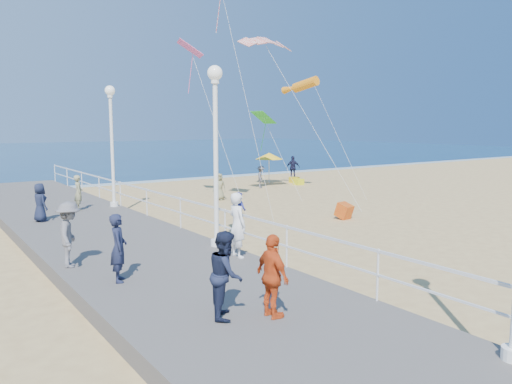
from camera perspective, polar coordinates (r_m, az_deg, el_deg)
ground at (r=18.47m, az=10.00°, el=-5.01°), size 160.00×160.00×0.00m
ocean at (r=78.84m, az=-25.72°, el=3.98°), size 160.00×90.00×0.05m
surf_line at (r=35.80m, az=-13.86°, el=1.04°), size 160.00×1.20×0.04m
boardwalk at (r=14.28m, az=-12.02°, el=-8.00°), size 5.00×44.00×0.40m
railing at (r=15.13m, az=-3.56°, el=-2.88°), size 0.05×42.00×0.55m
lamp_post_mid at (r=14.73m, az=-4.64°, el=6.27°), size 0.44×0.44×5.32m
lamp_post_far at (r=22.94m, az=-16.18°, el=6.47°), size 0.44×0.44×5.32m
woman_holding_toddler at (r=13.67m, az=-2.15°, el=-3.79°), size 0.44×0.66×1.80m
toddler_held at (r=13.80m, az=-1.97°, el=-1.93°), size 0.36×0.46×0.93m
spectator_0 at (r=12.01m, az=-15.44°, el=-6.17°), size 0.56×0.68×1.59m
spectator_2 at (r=13.61m, az=-20.55°, el=-4.56°), size 0.96×1.24×1.69m
spectator_3 at (r=9.47m, az=1.91°, el=-9.60°), size 0.43×0.95×1.60m
spectator_4 at (r=20.42m, az=-23.46°, el=-1.11°), size 0.62×0.80×1.45m
spectator_6 at (r=22.57m, az=-19.62°, el=-0.07°), size 0.46×0.61×1.51m
spectator_7 at (r=9.52m, az=-3.46°, el=-9.35°), size 0.96×1.01×1.65m
beach_walker_a at (r=32.00m, az=0.57°, el=1.74°), size 1.00×1.06×1.44m
beach_walker_b at (r=37.24m, az=4.25°, el=2.79°), size 1.11×0.85×1.75m
beach_walker_c at (r=26.89m, az=-4.21°, el=0.61°), size 0.83×0.83×1.45m
box_kite at (r=21.74m, az=10.03°, el=-2.30°), size 0.66×0.79×0.74m
beach_umbrella at (r=34.35m, az=1.51°, el=4.13°), size 1.90×1.90×2.14m
beach_chair_left at (r=35.15m, az=4.40°, el=1.40°), size 0.55×0.55×0.40m
beach_chair_right at (r=33.92m, az=4.89°, el=1.17°), size 0.55×0.55×0.40m
kite_parafoil at (r=26.65m, az=1.15°, el=16.96°), size 2.98×0.94×0.65m
kite_windsock at (r=29.65m, az=5.69°, el=12.14°), size 1.03×2.83×1.11m
kite_diamond_pink at (r=25.74m, az=-7.55°, el=15.95°), size 1.56×1.69×0.76m
kite_diamond_green at (r=30.89m, az=0.85°, el=8.52°), size 1.10×1.32×0.76m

